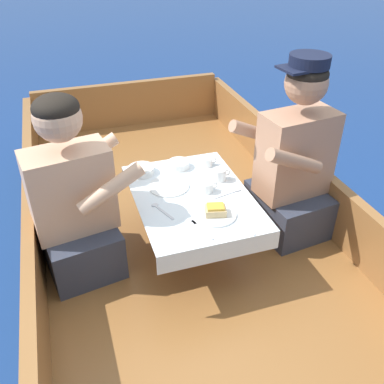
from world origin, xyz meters
TOP-DOWN VIEW (x-y plane):
  - ground_plane at (0.00, 0.00)m, footprint 60.00×60.00m
  - boat_deck at (0.00, 0.00)m, footprint 1.73×3.57m
  - gunwale_port at (-0.83, 0.00)m, footprint 0.06×3.57m
  - gunwale_starboard at (0.83, 0.00)m, footprint 0.06×3.57m
  - bow_coaming at (0.00, 1.75)m, footprint 1.61×0.06m
  - cockpit_table at (0.00, -0.07)m, footprint 0.60×0.84m
  - person_port at (-0.60, -0.01)m, footprint 0.57×0.51m
  - person_starboard at (0.60, -0.06)m, footprint 0.56×0.49m
  - plate_sandwich at (0.05, -0.28)m, footprint 0.21×0.21m
  - plate_bread at (-0.10, 0.05)m, footprint 0.22×0.22m
  - sandwich at (0.05, -0.28)m, footprint 0.12×0.10m
  - bowl_port_near at (-0.20, 0.24)m, footprint 0.15×0.15m
  - bowl_starboard_near at (0.02, 0.24)m, footprint 0.12×0.12m
  - coffee_cup_port at (0.18, 0.20)m, footprint 0.09×0.06m
  - coffee_cup_starboard at (0.09, -0.06)m, footprint 0.10×0.07m
  - coffee_cup_center at (0.20, 0.03)m, footprint 0.10×0.07m
  - utensil_knife_port at (0.18, -0.40)m, footprint 0.02×0.17m
  - utensil_spoon_center at (-0.20, -0.14)m, footprint 0.08×0.16m
  - utensil_spoon_starboard at (0.21, -0.11)m, footprint 0.17×0.05m
  - utensil_fork_starboard at (-0.05, -0.35)m, footprint 0.07×0.17m

SIDE VIEW (x-z plane):
  - ground_plane at x=0.00m, z-range 0.00..0.00m
  - boat_deck at x=0.00m, z-range 0.00..0.26m
  - gunwale_port at x=-0.83m, z-range 0.26..0.60m
  - gunwale_starboard at x=0.83m, z-range 0.26..0.60m
  - bow_coaming at x=0.00m, z-range 0.26..0.65m
  - cockpit_table at x=0.00m, z-range 0.41..0.77m
  - utensil_knife_port at x=0.18m, z-range 0.62..0.63m
  - utensil_fork_starboard at x=-0.05m, z-range 0.62..0.63m
  - utensil_spoon_center at x=-0.20m, z-range 0.62..0.63m
  - utensil_spoon_starboard at x=0.21m, z-range 0.62..0.63m
  - plate_sandwich at x=0.05m, z-range 0.62..0.63m
  - plate_bread at x=-0.10m, z-range 0.62..0.63m
  - bowl_starboard_near at x=0.02m, z-range 0.63..0.67m
  - bowl_port_near at x=-0.20m, z-range 0.63..0.67m
  - coffee_cup_port at x=0.18m, z-range 0.63..0.68m
  - coffee_cup_starboard at x=0.09m, z-range 0.63..0.68m
  - sandwich at x=0.05m, z-range 0.63..0.68m
  - person_port at x=-0.60m, z-range 0.18..1.14m
  - coffee_cup_center at x=0.20m, z-range 0.63..0.69m
  - person_starboard at x=0.60m, z-range 0.17..1.22m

